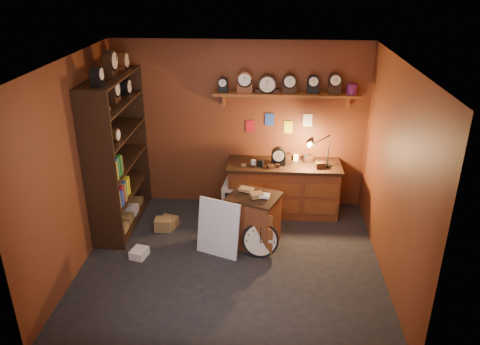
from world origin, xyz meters
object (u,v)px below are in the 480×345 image
object	(u,v)px
big_round_clock	(260,240)
workbench	(283,185)
shelving_unit	(115,147)
low_cabinet	(254,218)

from	to	relation	value
big_round_clock	workbench	bearing A→B (deg)	75.58
shelving_unit	big_round_clock	bearing A→B (deg)	-19.84
workbench	low_cabinet	xyz separation A→B (m)	(-0.44, -0.99, -0.05)
workbench	big_round_clock	bearing A→B (deg)	-104.42
low_cabinet	big_round_clock	size ratio (longest dim) A/B	1.71
shelving_unit	big_round_clock	size ratio (longest dim) A/B	5.10
workbench	low_cabinet	size ratio (longest dim) A/B	2.07
shelving_unit	big_round_clock	world-z (taller)	shelving_unit
workbench	big_round_clock	world-z (taller)	workbench
shelving_unit	workbench	size ratio (longest dim) A/B	1.44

